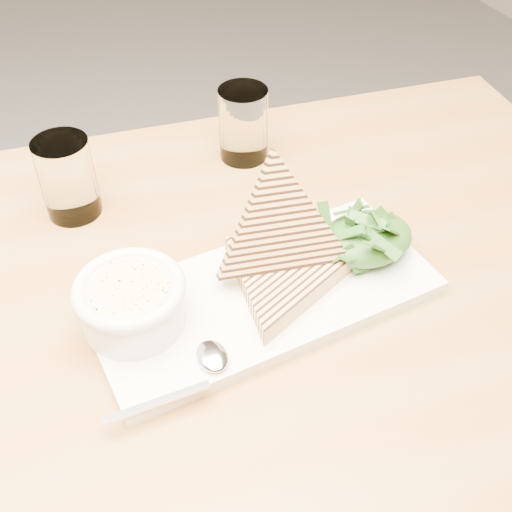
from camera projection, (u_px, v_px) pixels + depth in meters
name	position (u px, v px, depth m)	size (l,w,h in m)	color
table_top	(142.00, 373.00, 0.66)	(1.28, 0.85, 0.04)	olive
table_leg_br	(384.00, 254.00, 1.35)	(0.06, 0.06, 0.73)	olive
platter	(263.00, 295.00, 0.70)	(0.37, 0.17, 0.02)	white
soup_bowl	(133.00, 307.00, 0.65)	(0.10, 0.10, 0.04)	white
soup	(129.00, 290.00, 0.63)	(0.09, 0.09, 0.01)	#FCDB9E
bowl_rim	(129.00, 288.00, 0.63)	(0.11, 0.11, 0.01)	white
sandwich_flat	(281.00, 279.00, 0.69)	(0.17, 0.17, 0.02)	tan
sandwich_lean	(281.00, 229.00, 0.68)	(0.17, 0.17, 0.09)	tan
salad_base	(367.00, 238.00, 0.72)	(0.11, 0.09, 0.04)	#113B0C
arugula_pile	(367.00, 234.00, 0.72)	(0.11, 0.10, 0.05)	#376725
spoon_bowl	(212.00, 356.00, 0.62)	(0.03, 0.04, 0.01)	silver
spoon_handle	(157.00, 402.00, 0.59)	(0.10, 0.01, 0.00)	silver
glass_near	(68.00, 178.00, 0.78)	(0.07, 0.07, 0.10)	white
glass_far	(243.00, 124.00, 0.87)	(0.07, 0.07, 0.10)	white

